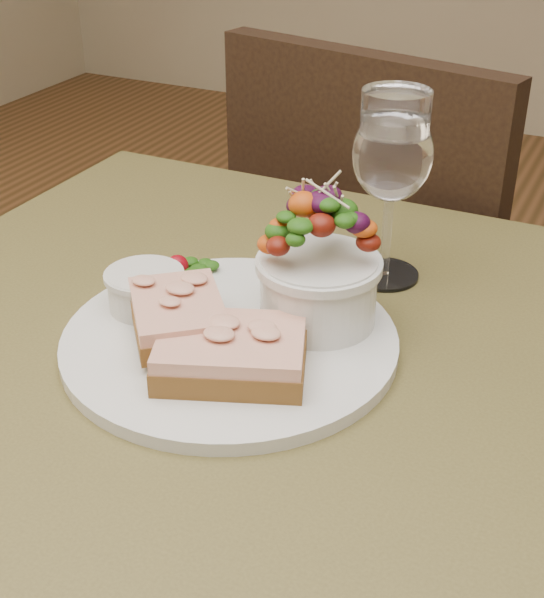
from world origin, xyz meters
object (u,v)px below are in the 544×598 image
at_px(salad_bowl, 319,261).
at_px(wine_glass, 392,160).
at_px(chair_far, 398,387).
at_px(sandwich_front, 231,353).
at_px(dinner_plate, 230,341).
at_px(ramekin, 145,288).
at_px(sandwich_back, 178,315).
at_px(cafe_table, 248,466).

bearing_deg(salad_bowl, wine_glass, 81.11).
bearing_deg(chair_far, sandwich_front, 106.13).
xyz_separation_m(chair_far, wine_glass, (0.09, -0.44, 0.58)).
relative_size(chair_far, dinner_plate, 3.09).
bearing_deg(ramekin, dinner_plate, -5.57).
bearing_deg(sandwich_back, dinner_plate, 82.29).
height_order(dinner_plate, salad_bowl, salad_bowl).
xyz_separation_m(cafe_table, sandwich_back, (-0.07, 0.01, 0.14)).
height_order(dinner_plate, sandwich_back, sandwich_back).
height_order(dinner_plate, ramekin, ramekin).
height_order(sandwich_back, ramekin, sandwich_back).
relative_size(dinner_plate, sandwich_back, 2.32).
relative_size(dinner_plate, ramekin, 4.37).
xyz_separation_m(chair_far, sandwich_back, (-0.02, -0.64, 0.49)).
relative_size(sandwich_front, wine_glass, 0.81).
bearing_deg(dinner_plate, chair_far, 91.46).
height_order(cafe_table, dinner_plate, dinner_plate).
relative_size(cafe_table, dinner_plate, 2.74).
bearing_deg(ramekin, sandwich_back, -30.15).
height_order(chair_far, sandwich_front, chair_far).
height_order(dinner_plate, wine_glass, wine_glass).
bearing_deg(chair_far, cafe_table, 106.58).
bearing_deg(cafe_table, sandwich_back, 174.53).
bearing_deg(cafe_table, ramekin, 162.66).
height_order(ramekin, wine_glass, wine_glass).
bearing_deg(salad_bowl, sandwich_back, -140.70).
bearing_deg(chair_far, sandwich_back, 100.65).
xyz_separation_m(dinner_plate, salad_bowl, (0.06, 0.06, 0.07)).
relative_size(ramekin, salad_bowl, 0.52).
distance_m(cafe_table, chair_far, 0.74).
xyz_separation_m(dinner_plate, sandwich_front, (0.03, -0.05, 0.02)).
xyz_separation_m(sandwich_front, sandwich_back, (-0.06, 0.02, 0.01)).
relative_size(salad_bowl, wine_glass, 0.73).
height_order(cafe_table, chair_far, chair_far).
height_order(sandwich_front, ramekin, ramekin).
relative_size(chair_far, sandwich_front, 6.34).
distance_m(cafe_table, wine_glass, 0.31).
distance_m(dinner_plate, wine_glass, 0.23).
distance_m(cafe_table, sandwich_front, 0.13).
xyz_separation_m(sandwich_back, ramekin, (-0.05, 0.03, -0.00)).
height_order(dinner_plate, sandwich_front, sandwich_front).
bearing_deg(sandwich_front, chair_far, 72.56).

